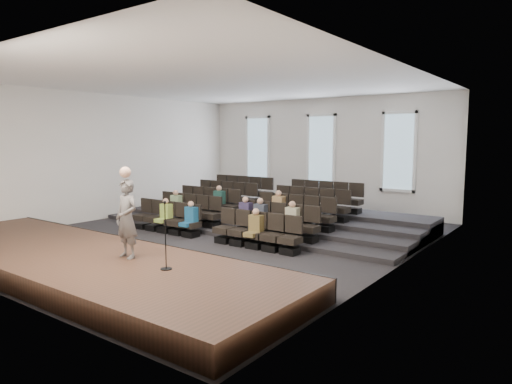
# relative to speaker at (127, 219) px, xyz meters

# --- Properties ---
(ground) EXTENTS (14.00, 14.00, 0.00)m
(ground) POSITION_rel_speaker_xyz_m (-1.32, 4.71, -1.40)
(ground) COLOR black
(ground) RESTS_ON ground
(ceiling) EXTENTS (12.00, 14.00, 0.02)m
(ceiling) POSITION_rel_speaker_xyz_m (-1.32, 4.71, 3.61)
(ceiling) COLOR white
(ceiling) RESTS_ON ground
(wall_back) EXTENTS (12.00, 0.04, 5.00)m
(wall_back) POSITION_rel_speaker_xyz_m (-1.32, 11.73, 1.10)
(wall_back) COLOR silver
(wall_back) RESTS_ON ground
(wall_left) EXTENTS (0.04, 14.00, 5.00)m
(wall_left) POSITION_rel_speaker_xyz_m (-7.34, 4.71, 1.10)
(wall_left) COLOR silver
(wall_left) RESTS_ON ground
(wall_right) EXTENTS (0.04, 14.00, 5.00)m
(wall_right) POSITION_rel_speaker_xyz_m (4.70, 4.71, 1.10)
(wall_right) COLOR silver
(wall_right) RESTS_ON ground
(stage) EXTENTS (11.80, 3.60, 0.50)m
(stage) POSITION_rel_speaker_xyz_m (-1.32, -0.39, -1.15)
(stage) COLOR #3D251A
(stage) RESTS_ON ground
(stage_lip) EXTENTS (11.80, 0.06, 0.52)m
(stage_lip) POSITION_rel_speaker_xyz_m (-1.32, 1.38, -1.15)
(stage_lip) COLOR black
(stage_lip) RESTS_ON ground
(risers) EXTENTS (11.80, 4.80, 0.60)m
(risers) POSITION_rel_speaker_xyz_m (-1.32, 7.89, -1.21)
(risers) COLOR black
(risers) RESTS_ON ground
(seating_rows) EXTENTS (6.80, 4.70, 1.67)m
(seating_rows) POSITION_rel_speaker_xyz_m (-1.32, 6.26, -0.72)
(seating_rows) COLOR black
(seating_rows) RESTS_ON ground
(windows) EXTENTS (8.44, 0.10, 3.24)m
(windows) POSITION_rel_speaker_xyz_m (-1.32, 11.67, 1.30)
(windows) COLOR white
(windows) RESTS_ON wall_back
(audience) EXTENTS (5.45, 2.64, 1.10)m
(audience) POSITION_rel_speaker_xyz_m (-1.18, 5.05, -0.59)
(audience) COLOR #9EC04C
(audience) RESTS_ON seating_rows
(speaker) EXTENTS (0.68, 0.46, 1.81)m
(speaker) POSITION_rel_speaker_xyz_m (0.00, 0.00, 0.00)
(speaker) COLOR #575452
(speaker) RESTS_ON stage
(mic_stand) EXTENTS (0.24, 0.24, 1.45)m
(mic_stand) POSITION_rel_speaker_xyz_m (1.41, -0.13, -0.47)
(mic_stand) COLOR black
(mic_stand) RESTS_ON stage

